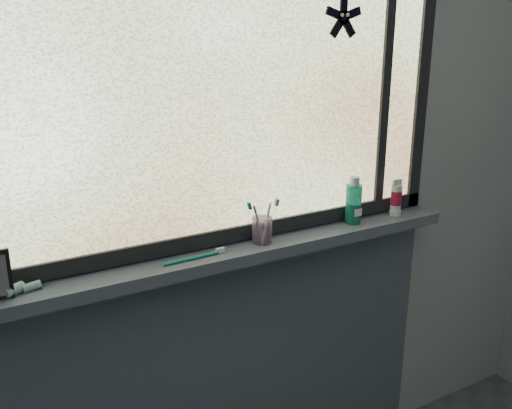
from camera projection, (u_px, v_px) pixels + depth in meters
The scene contains 13 objects.
wall_back at pixel (229, 172), 1.81m from camera, with size 3.00×0.01×2.50m, color #9EA3A8.
windowsill at pixel (241, 253), 1.83m from camera, with size 1.62×0.14×0.04m, color #47505F.
sill_apron at pixel (235, 379), 2.03m from camera, with size 1.62×0.02×0.98m, color #47505F.
window_pane at pixel (232, 83), 1.71m from camera, with size 1.50×0.01×1.00m, color silver.
frame_bottom at pixel (234, 233), 1.85m from camera, with size 1.60×0.03×0.05m, color black.
frame_right at pixel (422, 73), 2.07m from camera, with size 0.05×0.03×1.10m, color black.
frame_mullion at pixel (385, 75), 1.99m from camera, with size 0.04×0.03×1.00m, color black.
starfish_sticker at pixel (343, 17), 1.83m from camera, with size 0.15×0.02×0.15m, color black, non-canonical shape.
toothpaste_tube at pixel (21, 288), 1.51m from camera, with size 0.17×0.03×0.03m, color silver, non-canonical shape.
toothbrush_cup at pixel (262, 230), 1.85m from camera, with size 0.07×0.07×0.09m, color #BD96C7.
toothbrush_lying at pixel (192, 258), 1.72m from camera, with size 0.22×0.02×0.01m, color #0D7C6D, non-canonical shape.
mouthwash_bottle at pixel (354, 200), 2.01m from camera, with size 0.06×0.06×0.14m, color #1C917C.
cream_tube at pixel (396, 196), 2.10m from camera, with size 0.04×0.04×0.10m, color silver.
Camera 1 is at (-0.79, -0.27, 1.71)m, focal length 40.00 mm.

